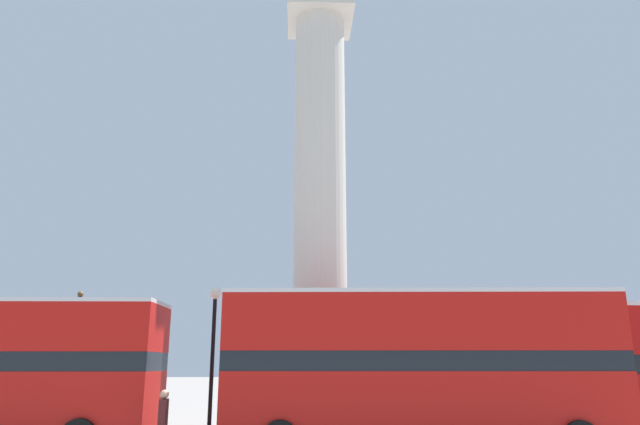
% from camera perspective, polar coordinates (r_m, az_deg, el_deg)
% --- Properties ---
extents(monument_column, '(5.58, 5.58, 19.67)m').
position_cam_1_polar(monument_column, '(23.41, 0.00, -2.90)').
color(monument_column, beige).
rests_on(monument_column, ground_plane).
extents(bus_a, '(11.41, 3.21, 4.51)m').
position_cam_1_polar(bus_a, '(17.45, 9.91, -14.53)').
color(bus_a, '#B7140F').
rests_on(bus_a, ground_plane).
extents(equestrian_statue, '(4.11, 3.26, 5.78)m').
position_cam_1_polar(equestrian_statue, '(29.34, -23.63, -15.40)').
color(equestrian_statue, beige).
rests_on(equestrian_statue, ground_plane).
extents(street_lamp, '(0.45, 0.45, 5.12)m').
position_cam_1_polar(street_lamp, '(20.84, -10.66, -12.98)').
color(street_lamp, black).
rests_on(street_lamp, ground_plane).
extents(pedestrian_near_lamp, '(0.23, 0.47, 1.77)m').
position_cam_1_polar(pedestrian_near_lamp, '(16.37, -15.45, -19.39)').
color(pedestrian_near_lamp, '#28282D').
rests_on(pedestrian_near_lamp, ground_plane).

